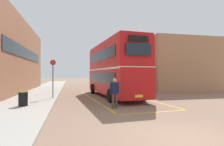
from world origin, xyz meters
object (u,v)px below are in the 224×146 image
(double_decker_bus, at_px, (114,69))
(single_deck_bus, at_px, (103,76))
(litter_bin, at_px, (23,99))
(pedestrian_boarding, at_px, (115,91))
(bus_stop_sign, at_px, (53,75))

(double_decker_bus, relative_size, single_deck_bus, 1.23)
(single_deck_bus, height_order, litter_bin, single_deck_bus)
(litter_bin, bearing_deg, pedestrian_boarding, -13.13)
(double_decker_bus, relative_size, bus_stop_sign, 3.41)
(single_deck_bus, relative_size, pedestrian_boarding, 4.73)
(bus_stop_sign, bearing_deg, pedestrian_boarding, -51.27)
(litter_bin, distance_m, bus_stop_sign, 4.11)
(double_decker_bus, xyz_separation_m, single_deck_bus, (2.55, 20.45, -0.87))
(single_deck_bus, distance_m, pedestrian_boarding, 26.23)
(double_decker_bus, height_order, single_deck_bus, double_decker_bus)
(pedestrian_boarding, distance_m, litter_bin, 5.43)
(double_decker_bus, distance_m, litter_bin, 8.03)
(pedestrian_boarding, bearing_deg, double_decker_bus, 77.08)
(single_deck_bus, relative_size, litter_bin, 9.83)
(litter_bin, xyz_separation_m, bus_stop_sign, (1.37, 3.62, 1.37))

